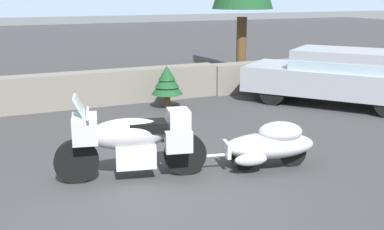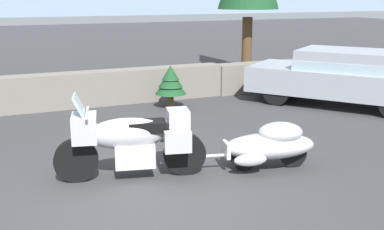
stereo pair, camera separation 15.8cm
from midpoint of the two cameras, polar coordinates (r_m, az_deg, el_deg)
ground_plane at (r=6.67m, az=-5.00°, el=-9.90°), size 80.00×80.00×0.00m
stone_guard_wall at (r=12.01m, az=-13.81°, el=2.91°), size 24.00×0.63×0.86m
touring_motorcycle at (r=7.16m, az=-6.86°, el=-2.91°), size 2.28×1.05×1.33m
car_shaped_trailer at (r=7.67m, az=10.03°, el=-3.49°), size 2.23×1.03×0.76m
sedan_at_right_edge at (r=12.42m, az=18.33°, el=4.59°), size 4.16×4.69×1.41m
pine_sapling_near at (r=11.62m, az=-2.23°, el=4.11°), size 0.78×0.78×1.06m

